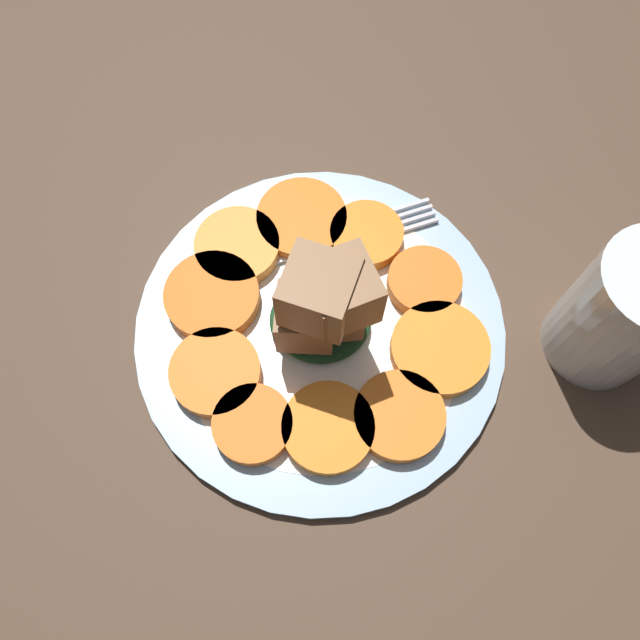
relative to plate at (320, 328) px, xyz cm
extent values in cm
cube|color=#4C3828|center=(0.00, 0.00, -1.52)|extent=(120.00, 120.00, 2.00)
cylinder|color=#99B7D1|center=(0.00, 0.00, -0.02)|extent=(28.69, 28.69, 1.00)
cylinder|color=white|center=(0.00, 0.00, 0.03)|extent=(22.95, 22.95, 1.00)
cylinder|color=orange|center=(-6.02, 7.05, 1.24)|extent=(6.59, 6.59, 1.32)
cylinder|color=orange|center=(-9.07, 1.78, 1.24)|extent=(7.41, 7.41, 1.32)
cylinder|color=orange|center=(-8.01, -3.79, 1.24)|extent=(5.81, 5.81, 1.32)
cylinder|color=orange|center=(-3.40, -7.76, 1.24)|extent=(5.96, 5.96, 1.32)
cylinder|color=orange|center=(1.93, -9.01, 1.24)|extent=(7.38, 7.38, 1.32)
cylinder|color=orange|center=(6.95, -6.22, 1.24)|extent=(6.85, 6.85, 1.32)
cylinder|color=orange|center=(8.48, -1.76, 1.24)|extent=(7.38, 7.38, 1.32)
cylinder|color=orange|center=(7.53, 4.42, 1.24)|extent=(6.74, 6.74, 1.32)
cylinder|color=orange|center=(4.42, 8.17, 1.24)|extent=(5.78, 5.78, 1.32)
cylinder|color=orange|center=(-0.96, 8.16, 1.24)|extent=(6.65, 6.65, 1.32)
ellipsoid|color=#1E4723|center=(0.00, 0.00, 1.53)|extent=(7.72, 6.95, 1.90)
cube|color=brown|center=(-0.76, 0.06, 4.67)|extent=(4.96, 4.96, 4.37)
cube|color=brown|center=(0.99, 1.08, 4.51)|extent=(4.08, 4.08, 4.06)
cube|color=brown|center=(-0.46, 1.24, 9.15)|extent=(5.53, 5.53, 4.44)
cube|color=brown|center=(-1.40, 1.02, 8.92)|extent=(5.71, 5.71, 4.29)
cube|color=silver|center=(3.36, -5.78, 0.78)|extent=(12.55, 5.92, 0.40)
cube|color=silver|center=(-3.45, -8.52, 0.78)|extent=(2.34, 2.74, 0.40)
cube|color=silver|center=(-6.20, -10.71, 0.78)|extent=(4.90, 2.21, 0.40)
cube|color=silver|center=(-6.45, -10.09, 0.78)|extent=(4.90, 2.21, 0.40)
cube|color=silver|center=(-6.70, -9.47, 0.78)|extent=(4.90, 2.21, 0.40)
cube|color=silver|center=(-6.95, -8.85, 0.78)|extent=(4.90, 2.21, 0.40)
cylinder|color=silver|center=(-21.29, -0.35, 5.18)|extent=(7.88, 7.88, 11.41)
camera|label=1|loc=(-0.86, 18.14, 45.21)|focal=35.00mm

